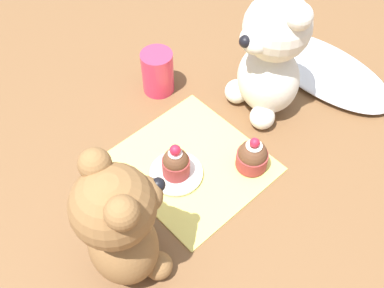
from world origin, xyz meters
The scene contains 9 objects.
ground_plane centered at (0.00, 0.00, 0.00)m, with size 4.00×4.00×0.00m, color brown.
knitted_placemat centered at (0.00, 0.00, 0.00)m, with size 0.24×0.22×0.01m, color #E0D166.
tulle_cloth centered at (0.02, 0.35, 0.01)m, with size 0.30×0.15×0.03m, color silver.
teddy_bear_cream centered at (-0.01, 0.19, 0.12)m, with size 0.13×0.13×0.24m.
teddy_bear_tan centered at (0.07, -0.19, 0.11)m, with size 0.12×0.13×0.22m.
cupcake_near_cream_bear centered at (0.07, 0.07, 0.03)m, with size 0.05×0.05×0.07m.
saucer_plate centered at (0.00, -0.04, 0.01)m, with size 0.09×0.09×0.01m, color white.
cupcake_near_tan_bear centered at (0.00, -0.04, 0.04)m, with size 0.05×0.05×0.07m.
juice_glass centered at (-0.18, 0.08, 0.04)m, with size 0.06×0.06×0.09m, color #DB3356.
Camera 1 is at (0.33, -0.30, 0.63)m, focal length 42.00 mm.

